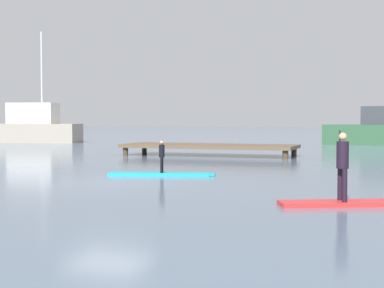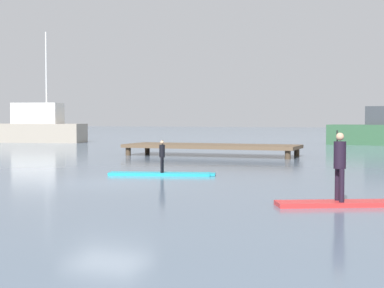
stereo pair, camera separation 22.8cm
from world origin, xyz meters
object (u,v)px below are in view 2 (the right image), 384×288
at_px(paddleboard_near, 162,174).
at_px(paddleboard_far, 353,203).
at_px(paddler_adult, 340,162).
at_px(motor_boat_small_navy, 31,128).
at_px(paddler_child_solo, 162,155).

relative_size(paddleboard_near, paddleboard_far, 1.07).
height_order(paddleboard_far, paddler_adult, paddler_adult).
relative_size(paddleboard_far, motor_boat_small_navy, 0.36).
distance_m(paddleboard_far, paddler_adult, 0.99).
xyz_separation_m(paddleboard_near, paddler_child_solo, (0.01, 0.01, 0.67)).
relative_size(paddler_adult, motor_boat_small_navy, 0.16).
height_order(paddler_child_solo, paddleboard_far, paddler_child_solo).
bearing_deg(paddler_child_solo, paddler_adult, -38.36).
distance_m(paddleboard_near, paddleboard_far, 8.50).
height_order(paddleboard_near, motor_boat_small_navy, motor_boat_small_navy).
bearing_deg(paddler_adult, paddler_child_solo, 141.64).
bearing_deg(paddler_child_solo, paddleboard_near, -123.65).
distance_m(paddler_adult, motor_boat_small_navy, 39.42).
relative_size(paddler_child_solo, paddleboard_far, 0.33).
height_order(paddler_child_solo, paddler_adult, paddler_adult).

